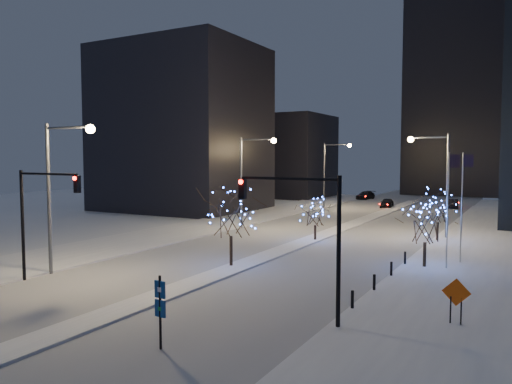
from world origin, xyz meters
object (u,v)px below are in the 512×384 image
Objects in this scene: car_mid at (453,204)px; holiday_tree_median_near at (231,213)px; street_lamp_w_mid at (250,169)px; holiday_tree_plaza_near at (425,225)px; holiday_tree_median_far at (315,213)px; construction_sign at (456,296)px; holiday_tree_plaza_far at (438,207)px; car_near at (387,203)px; traffic_signal_west at (38,207)px; street_lamp_w_near at (59,177)px; street_lamp_w_far at (331,166)px; car_far at (366,195)px; traffic_signal_east at (307,223)px; street_lamp_east at (438,171)px; wayfinding_sign at (160,304)px.

car_mid is 0.74× the size of holiday_tree_median_near.
street_lamp_w_mid reaches higher than holiday_tree_plaza_near.
holiday_tree_median_far is 1.83× the size of construction_sign.
holiday_tree_plaza_far is (19.44, 1.00, -3.29)m from street_lamp_w_mid.
car_near is 10.03m from car_mid.
traffic_signal_west is 63.48m from car_mid.
car_near reaches higher than car_mid.
street_lamp_w_near is 1.43× the size of traffic_signal_west.
traffic_signal_west is 1.58× the size of holiday_tree_plaza_near.
street_lamp_w_far is 52.04m from traffic_signal_west.
traffic_signal_west is 3.29× the size of construction_sign.
holiday_tree_plaza_far is at bearing 2.94° from street_lamp_w_mid.
car_far is (-0.06, 68.69, -5.77)m from street_lamp_w_near.
construction_sign is (14.62, -18.81, -1.22)m from holiday_tree_median_far.
holiday_tree_median_far is (-8.44, 21.79, -2.12)m from traffic_signal_east.
street_lamp_east is 29.81m from car_near.
street_lamp_w_mid and street_lamp_w_far have the same top height.
traffic_signal_west is at bearing -141.67° from holiday_tree_plaza_near.
traffic_signal_west reaches higher than holiday_tree_plaza_near.
wayfinding_sign is (5.50, -14.28, -1.99)m from holiday_tree_median_near.
car_mid is at bearing 100.34° from construction_sign.
traffic_signal_west is (-18.52, -30.00, -1.69)m from street_lamp_east.
street_lamp_w_mid is 1.99× the size of car_far.
street_lamp_w_mid is 27.06m from traffic_signal_west.
traffic_signal_east is 7.62m from construction_sign.
car_near is 1.10× the size of holiday_tree_median_far.
holiday_tree_median_far reaches higher than construction_sign.
street_lamp_w_mid is 34.96m from wayfinding_sign.
traffic_signal_west is 70.81m from car_far.
car_far is at bearing 110.55° from holiday_tree_plaza_near.
construction_sign is at bearing -63.40° from street_lamp_w_far.
construction_sign is (24.12, -66.72, 0.70)m from car_far.
wayfinding_sign is at bearing -107.74° from holiday_tree_plaza_near.
street_lamp_east reaches higher than traffic_signal_west.
wayfinding_sign is (13.94, -56.72, -4.62)m from street_lamp_w_far.
holiday_tree_plaza_near reaches higher than car_far.
street_lamp_w_near is 1.99× the size of car_far.
holiday_tree_plaza_near is (11.07, -6.96, 0.45)m from holiday_tree_median_far.
car_mid is 66.09m from wayfinding_sign.
car_far is (-19.08, 40.69, -5.72)m from street_lamp_east.
traffic_signal_east is at bearing 82.45° from car_mid.
traffic_signal_west reaches higher than holiday_tree_median_far.
street_lamp_w_far is at bearing -81.38° from car_far.
traffic_signal_west reaches higher than car_far.
street_lamp_w_near reaches higher than traffic_signal_east.
car_near is 31.36m from holiday_tree_plaza_far.
construction_sign is (5.03, -26.03, -5.02)m from street_lamp_east.
street_lamp_east is 1.43× the size of traffic_signal_west.
traffic_signal_east is at bearing -67.13° from car_far.
traffic_signal_east is 2.29× the size of wayfinding_sign.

